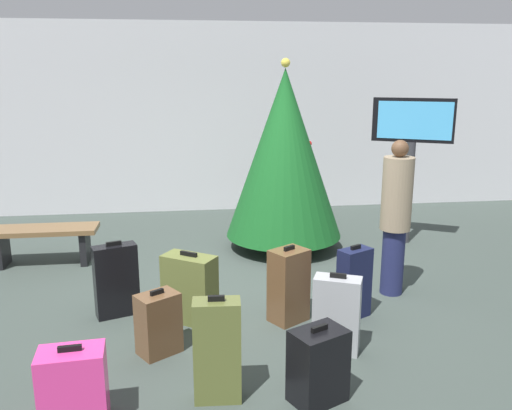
{
  "coord_description": "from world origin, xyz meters",
  "views": [
    {
      "loc": [
        -0.52,
        -5.28,
        2.36
      ],
      "look_at": [
        0.23,
        0.53,
        0.9
      ],
      "focal_mm": 37.34,
      "sensor_mm": 36.0,
      "label": 1
    }
  ],
  "objects_px": {
    "suitcase_4": "(289,286)",
    "suitcase_2": "(354,283)",
    "waiting_bench": "(43,237)",
    "suitcase_3": "(158,324)",
    "suitcase_0": "(116,280)",
    "flight_info_kiosk": "(412,140)",
    "suitcase_8": "(73,387)",
    "holiday_tree": "(284,154)",
    "suitcase_7": "(190,289)",
    "suitcase_5": "(337,314)",
    "traveller_0": "(396,215)",
    "suitcase_1": "(217,351)",
    "suitcase_6": "(318,366)"
  },
  "relations": [
    {
      "from": "suitcase_7",
      "to": "suitcase_1",
      "type": "bearing_deg",
      "value": -81.74
    },
    {
      "from": "holiday_tree",
      "to": "waiting_bench",
      "type": "relative_size",
      "value": 1.9
    },
    {
      "from": "suitcase_4",
      "to": "suitcase_6",
      "type": "distance_m",
      "value": 1.32
    },
    {
      "from": "suitcase_5",
      "to": "suitcase_0",
      "type": "bearing_deg",
      "value": 153.93
    },
    {
      "from": "flight_info_kiosk",
      "to": "suitcase_5",
      "type": "distance_m",
      "value": 3.57
    },
    {
      "from": "waiting_bench",
      "to": "traveller_0",
      "type": "height_order",
      "value": "traveller_0"
    },
    {
      "from": "suitcase_6",
      "to": "suitcase_8",
      "type": "bearing_deg",
      "value": -178.46
    },
    {
      "from": "flight_info_kiosk",
      "to": "suitcase_1",
      "type": "xyz_separation_m",
      "value": [
        -2.88,
        -3.44,
        -1.07
      ]
    },
    {
      "from": "waiting_bench",
      "to": "suitcase_4",
      "type": "xyz_separation_m",
      "value": [
        2.76,
        -1.95,
        0.01
      ]
    },
    {
      "from": "suitcase_2",
      "to": "suitcase_8",
      "type": "xyz_separation_m",
      "value": [
        -2.4,
        -1.37,
        -0.08
      ]
    },
    {
      "from": "traveller_0",
      "to": "suitcase_5",
      "type": "bearing_deg",
      "value": -129.6
    },
    {
      "from": "flight_info_kiosk",
      "to": "suitcase_7",
      "type": "xyz_separation_m",
      "value": [
        -3.07,
        -2.12,
        -1.13
      ]
    },
    {
      "from": "flight_info_kiosk",
      "to": "suitcase_8",
      "type": "xyz_separation_m",
      "value": [
        -3.87,
        -3.6,
        -1.19
      ]
    },
    {
      "from": "suitcase_5",
      "to": "suitcase_8",
      "type": "xyz_separation_m",
      "value": [
        -2.05,
        -0.74,
        -0.06
      ]
    },
    {
      "from": "suitcase_1",
      "to": "suitcase_8",
      "type": "relative_size",
      "value": 1.4
    },
    {
      "from": "traveller_0",
      "to": "suitcase_2",
      "type": "relative_size",
      "value": 2.27
    },
    {
      "from": "suitcase_0",
      "to": "suitcase_4",
      "type": "relative_size",
      "value": 1.01
    },
    {
      "from": "suitcase_2",
      "to": "suitcase_4",
      "type": "distance_m",
      "value": 0.65
    },
    {
      "from": "suitcase_3",
      "to": "suitcase_4",
      "type": "height_order",
      "value": "suitcase_4"
    },
    {
      "from": "waiting_bench",
      "to": "suitcase_8",
      "type": "height_order",
      "value": "suitcase_8"
    },
    {
      "from": "suitcase_4",
      "to": "holiday_tree",
      "type": "bearing_deg",
      "value": 81.08
    },
    {
      "from": "suitcase_3",
      "to": "suitcase_4",
      "type": "distance_m",
      "value": 1.31
    },
    {
      "from": "suitcase_4",
      "to": "suitcase_0",
      "type": "bearing_deg",
      "value": 168.64
    },
    {
      "from": "suitcase_0",
      "to": "flight_info_kiosk",
      "type": "bearing_deg",
      "value": 26.56
    },
    {
      "from": "suitcase_6",
      "to": "suitcase_4",
      "type": "bearing_deg",
      "value": 88.74
    },
    {
      "from": "suitcase_7",
      "to": "holiday_tree",
      "type": "bearing_deg",
      "value": 58.29
    },
    {
      "from": "traveller_0",
      "to": "suitcase_6",
      "type": "relative_size",
      "value": 2.81
    },
    {
      "from": "traveller_0",
      "to": "suitcase_5",
      "type": "height_order",
      "value": "traveller_0"
    },
    {
      "from": "suitcase_4",
      "to": "suitcase_2",
      "type": "bearing_deg",
      "value": 0.02
    },
    {
      "from": "suitcase_4",
      "to": "suitcase_8",
      "type": "bearing_deg",
      "value": -142.02
    },
    {
      "from": "flight_info_kiosk",
      "to": "suitcase_8",
      "type": "distance_m",
      "value": 5.42
    },
    {
      "from": "suitcase_3",
      "to": "suitcase_5",
      "type": "bearing_deg",
      "value": -5.91
    },
    {
      "from": "suitcase_4",
      "to": "suitcase_8",
      "type": "relative_size",
      "value": 1.29
    },
    {
      "from": "flight_info_kiosk",
      "to": "suitcase_3",
      "type": "xyz_separation_m",
      "value": [
        -3.34,
        -2.7,
        -1.19
      ]
    },
    {
      "from": "suitcase_0",
      "to": "suitcase_3",
      "type": "xyz_separation_m",
      "value": [
        0.45,
        -0.81,
        -0.09
      ]
    },
    {
      "from": "waiting_bench",
      "to": "suitcase_3",
      "type": "bearing_deg",
      "value": -57.48
    },
    {
      "from": "suitcase_2",
      "to": "suitcase_7",
      "type": "bearing_deg",
      "value": 175.99
    },
    {
      "from": "suitcase_4",
      "to": "traveller_0",
      "type": "bearing_deg",
      "value": 22.52
    },
    {
      "from": "suitcase_8",
      "to": "suitcase_2",
      "type": "bearing_deg",
      "value": 29.63
    },
    {
      "from": "suitcase_0",
      "to": "suitcase_7",
      "type": "distance_m",
      "value": 0.75
    },
    {
      "from": "traveller_0",
      "to": "suitcase_0",
      "type": "relative_size",
      "value": 2.19
    },
    {
      "from": "flight_info_kiosk",
      "to": "suitcase_0",
      "type": "xyz_separation_m",
      "value": [
        -3.79,
        -1.9,
        -1.1
      ]
    },
    {
      "from": "waiting_bench",
      "to": "suitcase_4",
      "type": "height_order",
      "value": "suitcase_4"
    },
    {
      "from": "suitcase_5",
      "to": "waiting_bench",
      "type": "bearing_deg",
      "value": 139.96
    },
    {
      "from": "flight_info_kiosk",
      "to": "suitcase_3",
      "type": "height_order",
      "value": "flight_info_kiosk"
    },
    {
      "from": "waiting_bench",
      "to": "suitcase_5",
      "type": "relative_size",
      "value": 1.86
    },
    {
      "from": "traveller_0",
      "to": "suitcase_6",
      "type": "height_order",
      "value": "traveller_0"
    },
    {
      "from": "flight_info_kiosk",
      "to": "suitcase_8",
      "type": "bearing_deg",
      "value": -137.11
    },
    {
      "from": "holiday_tree",
      "to": "suitcase_5",
      "type": "relative_size",
      "value": 3.55
    },
    {
      "from": "suitcase_2",
      "to": "suitcase_7",
      "type": "height_order",
      "value": "suitcase_2"
    }
  ]
}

